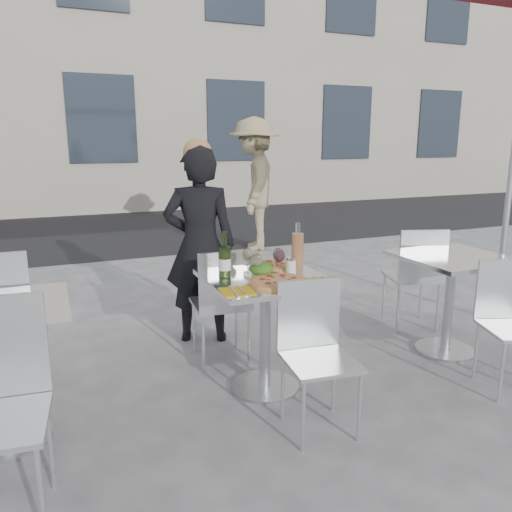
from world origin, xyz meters
name	(u,v)px	position (x,y,z in m)	size (l,w,h in m)	color
ground	(265,388)	(0.00, 0.00, 0.00)	(80.00, 80.00, 0.00)	#606062
street_asphalt	(121,228)	(0.00, 6.50, 0.00)	(24.00, 5.00, 0.00)	black
main_table	(265,309)	(0.00, 0.00, 0.54)	(0.72, 0.72, 0.75)	#B7BABF
side_table_right	(451,283)	(1.50, 0.00, 0.54)	(0.72, 0.72, 0.75)	#B7BABF
chair_far	(223,297)	(-0.12, 0.45, 0.50)	(0.42, 0.43, 0.85)	silver
chair_near	(315,342)	(0.09, -0.47, 0.48)	(0.41, 0.42, 0.82)	silver
side_chair_rfar	(417,270)	(1.58, 0.46, 0.52)	(0.50, 0.51, 0.88)	silver
side_chair_rnear	(510,314)	(1.48, -0.54, 0.48)	(0.48, 0.48, 0.82)	silver
woman_diner	(200,246)	(-0.13, 0.96, 0.77)	(0.56, 0.37, 1.54)	black
pedestrian_b	(254,185)	(1.57, 3.96, 0.95)	(1.22, 0.70, 1.89)	#998963
pizza_near	(279,281)	(0.02, -0.16, 0.76)	(0.35, 0.35, 0.02)	#E8AC5A
pizza_far	(271,266)	(0.12, 0.17, 0.77)	(0.31, 0.31, 0.03)	white
salad_plate	(261,270)	(-0.01, 0.04, 0.79)	(0.22, 0.22, 0.09)	white
wine_bottle	(225,260)	(-0.24, 0.06, 0.86)	(0.07, 0.08, 0.29)	#30481B
carafe	(297,249)	(0.31, 0.17, 0.87)	(0.08, 0.08, 0.29)	tan
sugar_shaker	(291,266)	(0.17, 0.00, 0.80)	(0.06, 0.06, 0.11)	white
wineglass_white_a	(257,260)	(-0.06, 0.00, 0.86)	(0.07, 0.07, 0.16)	white
wineglass_white_b	(248,256)	(-0.06, 0.14, 0.86)	(0.07, 0.07, 0.16)	white
wineglass_red_a	(278,255)	(0.12, 0.07, 0.86)	(0.07, 0.07, 0.16)	white
wineglass_red_b	(280,257)	(0.11, 0.04, 0.86)	(0.07, 0.07, 0.16)	white
napkin_left	(237,291)	(-0.27, -0.22, 0.75)	(0.20, 0.20, 0.01)	gold
napkin_right	(322,281)	(0.27, -0.23, 0.75)	(0.21, 0.21, 0.01)	gold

